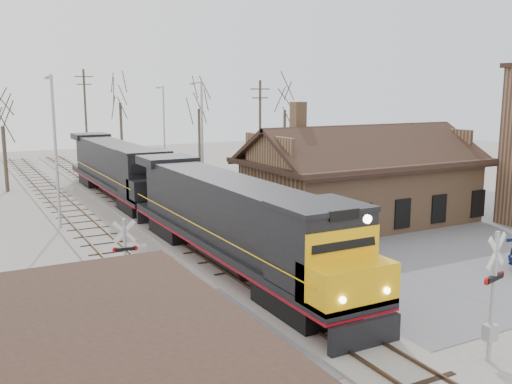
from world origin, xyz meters
TOP-DOWN VIEW (x-y plane):
  - ground at (0.00, 0.00)m, footprint 140.00×140.00m
  - road at (0.00, 0.00)m, footprint 60.00×9.00m
  - track_main at (0.00, 15.00)m, footprint 3.40×90.00m
  - track_siding at (-4.50, 15.00)m, footprint 3.40×90.00m
  - depot at (11.99, 12.00)m, footprint 15.20×9.31m
  - locomotive_lead at (0.00, 6.39)m, footprint 3.11×20.80m
  - locomotive_trailing at (0.00, 27.47)m, footprint 3.11×20.80m
  - crossbuck_near at (3.08, -5.78)m, footprint 1.21×0.37m
  - crossbuck_far at (-5.79, 4.73)m, footprint 1.02×0.27m
  - streetlight_a at (-5.98, 19.23)m, footprint 0.25×2.04m
  - streetlight_b at (4.66, 21.40)m, footprint 0.25×2.04m
  - streetlight_c at (7.52, 37.91)m, footprint 0.25×2.04m
  - utility_pole_b at (1.59, 46.13)m, footprint 2.00×0.24m
  - utility_pole_c at (13.75, 29.00)m, footprint 2.00×0.24m
  - tree_b at (-7.58, 35.43)m, footprint 3.74×3.74m
  - tree_c at (5.94, 48.07)m, footprint 4.79×4.79m
  - tree_d at (13.07, 41.92)m, footprint 4.39×4.39m
  - tree_e at (20.55, 35.84)m, footprint 4.34×4.34m

SIDE VIEW (x-z plane):
  - ground at x=0.00m, z-range 0.00..0.00m
  - road at x=0.00m, z-range 0.00..0.03m
  - track_main at x=0.00m, z-range -0.05..0.19m
  - track_siding at x=-4.50m, z-range -0.05..0.19m
  - crossbuck_far at x=-5.79m, z-range -0.08..3.48m
  - crossbuck_near at x=3.08m, z-range -0.15..4.16m
  - depot at x=11.99m, z-range -1.54..6.36m
  - locomotive_trailing at x=0.00m, z-range 0.24..4.61m
  - locomotive_lead at x=0.00m, z-range 0.12..4.74m
  - utility_pole_c at x=13.75m, z-range 0.22..9.74m
  - streetlight_c at x=7.52m, z-range 0.54..9.56m
  - streetlight_b at x=4.66m, z-range 0.54..9.82m
  - streetlight_a at x=-5.98m, z-range 0.54..10.10m
  - utility_pole_b at x=1.59m, z-range 0.23..11.07m
  - tree_b at x=-7.58m, z-range 1.94..11.11m
  - tree_e at x=20.55m, z-range 2.25..12.89m
  - tree_d at x=13.07m, z-range 2.28..13.04m
  - tree_c at x=5.94m, z-range 2.49..14.24m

